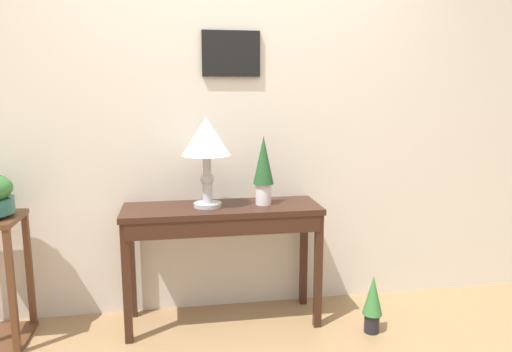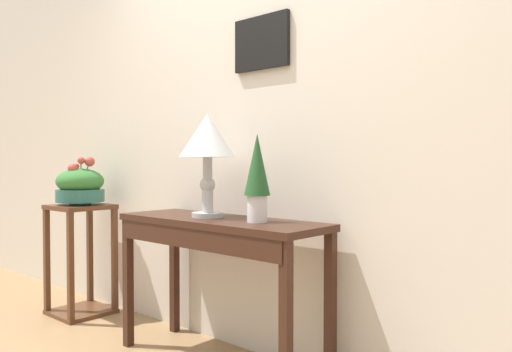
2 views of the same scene
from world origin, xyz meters
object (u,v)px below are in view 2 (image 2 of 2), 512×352
object	(u,v)px
console_table	(216,240)
table_lamp	(208,141)
pedestal_stand_left	(81,259)
potted_plant_on_console	(257,173)
planter_bowl_wide	(80,186)

from	to	relation	value
console_table	table_lamp	distance (m)	0.52
console_table	pedestal_stand_left	bearing A→B (deg)	-179.77
console_table	potted_plant_on_console	world-z (taller)	potted_plant_on_console
console_table	potted_plant_on_console	distance (m)	0.44
potted_plant_on_console	planter_bowl_wide	bearing A→B (deg)	-178.86
planter_bowl_wide	table_lamp	bearing A→B (deg)	1.34
planter_bowl_wide	pedestal_stand_left	bearing A→B (deg)	161.46
console_table	potted_plant_on_console	bearing A→B (deg)	5.74
pedestal_stand_left	planter_bowl_wide	size ratio (longest dim) A/B	2.30
console_table	table_lamp	size ratio (longest dim) A/B	2.21
table_lamp	pedestal_stand_left	distance (m)	1.48
console_table	planter_bowl_wide	size ratio (longest dim) A/B	3.66
table_lamp	potted_plant_on_console	bearing A→B (deg)	0.43
potted_plant_on_console	pedestal_stand_left	size ratio (longest dim) A/B	0.56
potted_plant_on_console	pedestal_stand_left	xyz separation A→B (m)	(-1.61, -0.03, -0.62)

